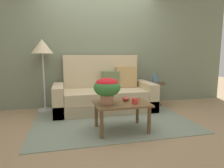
{
  "coord_description": "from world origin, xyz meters",
  "views": [
    {
      "loc": [
        -0.79,
        -3.39,
        1.18
      ],
      "look_at": [
        0.02,
        0.01,
        0.64
      ],
      "focal_mm": 31.94,
      "sensor_mm": 36.0,
      "label": 1
    }
  ],
  "objects": [
    {
      "name": "potted_plant",
      "position": [
        -0.19,
        -0.59,
        0.69
      ],
      "size": [
        0.39,
        0.39,
        0.38
      ],
      "color": "#A36B4C",
      "rests_on": "coffee_table"
    },
    {
      "name": "floor_lamp",
      "position": [
        -1.2,
        0.84,
        1.25
      ],
      "size": [
        0.43,
        0.43,
        1.46
      ],
      "color": "#B2B2B7",
      "rests_on": "ground"
    },
    {
      "name": "coffee_table",
      "position": [
        0.04,
        -0.56,
        0.37
      ],
      "size": [
        0.82,
        0.59,
        0.44
      ],
      "color": "brown",
      "rests_on": "ground"
    },
    {
      "name": "area_rug",
      "position": [
        0.0,
        -0.05,
        0.01
      ],
      "size": [
        2.69,
        1.94,
        0.01
      ],
      "primitive_type": "cube",
      "color": "gray",
      "rests_on": "ground"
    },
    {
      "name": "side_table",
      "position": [
        1.21,
        0.69,
        0.37
      ],
      "size": [
        0.43,
        0.43,
        0.53
      ],
      "color": "#4C331E",
      "rests_on": "ground"
    },
    {
      "name": "ground_plane",
      "position": [
        0.0,
        0.0,
        0.0
      ],
      "size": [
        14.0,
        14.0,
        0.0
      ],
      "primitive_type": "plane",
      "color": "#997A56"
    },
    {
      "name": "table_vase",
      "position": [
        1.2,
        0.71,
        0.61
      ],
      "size": [
        0.13,
        0.13,
        0.21
      ],
      "color": "slate",
      "rests_on": "side_table"
    },
    {
      "name": "snack_bowl",
      "position": [
        0.13,
        -0.47,
        0.48
      ],
      "size": [
        0.12,
        0.12,
        0.06
      ],
      "color": "#B2382D",
      "rests_on": "coffee_table"
    },
    {
      "name": "wall_back",
      "position": [
        0.0,
        1.13,
        1.41
      ],
      "size": [
        6.4,
        0.12,
        2.83
      ],
      "primitive_type": "cube",
      "color": "slate",
      "rests_on": "ground"
    },
    {
      "name": "coffee_mug",
      "position": [
        0.21,
        -0.68,
        0.49
      ],
      "size": [
        0.13,
        0.08,
        0.09
      ],
      "color": "red",
      "rests_on": "coffee_table"
    },
    {
      "name": "couch",
      "position": [
        0.01,
        0.65,
        0.33
      ],
      "size": [
        2.04,
        0.92,
        1.15
      ],
      "color": "tan",
      "rests_on": "ground"
    }
  ]
}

